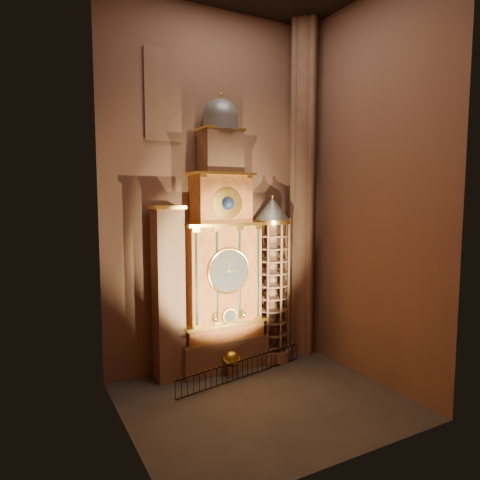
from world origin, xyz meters
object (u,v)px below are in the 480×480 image
portrait_tower (168,293)px  iron_railing (243,369)px  astronomical_clock (221,263)px  celestial_globe (231,361)px  stair_turret (272,281)px

portrait_tower → iron_railing: size_ratio=1.14×
astronomical_clock → celestial_globe: astronomical_clock is taller
astronomical_clock → iron_railing: astronomical_clock is taller
astronomical_clock → celestial_globe: size_ratio=11.03×
iron_railing → astronomical_clock: bearing=100.8°
astronomical_clock → stair_turret: size_ratio=1.55×
portrait_tower → stair_turret: stair_turret is taller
astronomical_clock → celestial_globe: bearing=-91.0°
portrait_tower → iron_railing: 6.27m
astronomical_clock → iron_railing: (0.39, -2.03, -6.09)m
portrait_tower → stair_turret: size_ratio=0.94×
iron_railing → stair_turret: bearing=29.6°
stair_turret → iron_railing: bearing=-150.4°
portrait_tower → celestial_globe: portrait_tower is taller
celestial_globe → iron_railing: (0.41, -0.67, -0.32)m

